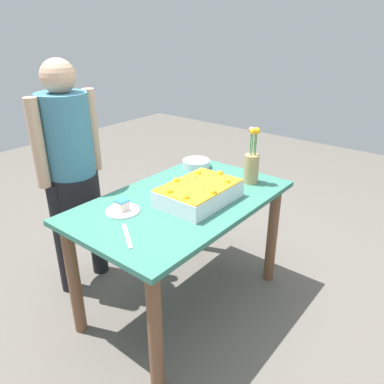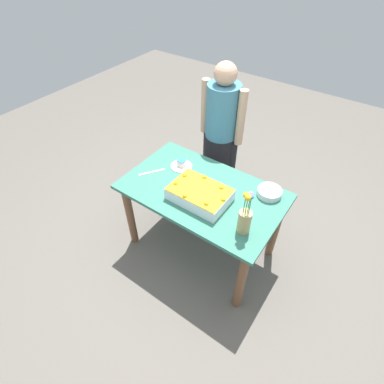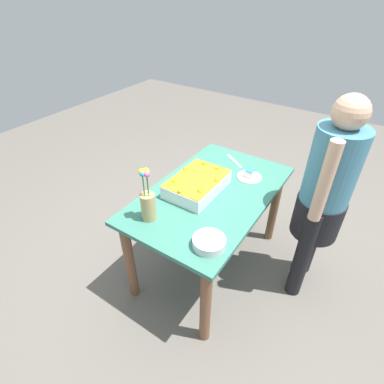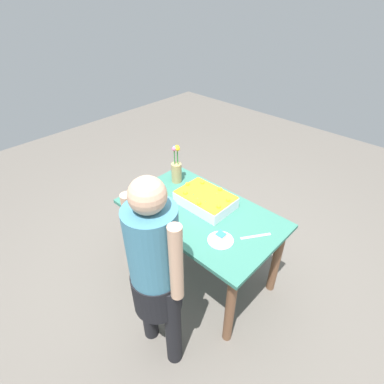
{
  "view_description": "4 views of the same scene",
  "coord_description": "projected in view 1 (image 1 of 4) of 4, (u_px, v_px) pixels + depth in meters",
  "views": [
    {
      "loc": [
        -1.48,
        -1.26,
        1.66
      ],
      "look_at": [
        0.08,
        -0.01,
        0.76
      ],
      "focal_mm": 35.0,
      "sensor_mm": 36.0,
      "label": 1
    },
    {
      "loc": [
        0.94,
        -1.47,
        2.37
      ],
      "look_at": [
        -0.04,
        -0.09,
        0.76
      ],
      "focal_mm": 28.0,
      "sensor_mm": 36.0,
      "label": 2
    },
    {
      "loc": [
        1.5,
        0.84,
        1.98
      ],
      "look_at": [
        0.09,
        -0.1,
        0.75
      ],
      "focal_mm": 28.0,
      "sensor_mm": 36.0,
      "label": 3
    },
    {
      "loc": [
        -1.23,
        1.4,
        2.25
      ],
      "look_at": [
        0.1,
        -0.0,
        0.89
      ],
      "focal_mm": 28.0,
      "sensor_mm": 36.0,
      "label": 4
    }
  ],
  "objects": [
    {
      "name": "sheet_cake",
      "position": [
        199.0,
        193.0,
        2.1
      ],
      "size": [
        0.45,
        0.31,
        0.13
      ],
      "color": "white",
      "rests_on": "dining_table"
    },
    {
      "name": "serving_plate_with_slice",
      "position": [
        123.0,
        208.0,
        2.0
      ],
      "size": [
        0.19,
        0.19,
        0.07
      ],
      "color": "white",
      "rests_on": "dining_table"
    },
    {
      "name": "person_standing",
      "position": [
        71.0,
        166.0,
        2.32
      ],
      "size": [
        0.45,
        0.31,
        1.49
      ],
      "rotation": [
        0.0,
        0.0,
        -1.57
      ],
      "color": "black",
      "rests_on": "ground_plane"
    },
    {
      "name": "cake_knife",
      "position": [
        127.0,
        236.0,
        1.77
      ],
      "size": [
        0.15,
        0.2,
        0.0
      ],
      "primitive_type": "cube",
      "rotation": [
        0.0,
        0.0,
        0.97
      ],
      "color": "silver",
      "rests_on": "dining_table"
    },
    {
      "name": "ground_plane",
      "position": [
        183.0,
        301.0,
        2.45
      ],
      "size": [
        8.0,
        8.0,
        0.0
      ],
      "primitive_type": "plane",
      "color": "#605A53"
    },
    {
      "name": "dining_table",
      "position": [
        182.0,
        219.0,
        2.2
      ],
      "size": [
        1.29,
        0.78,
        0.74
      ],
      "color": "#357362",
      "rests_on": "ground_plane"
    },
    {
      "name": "fruit_bowl",
      "position": [
        196.0,
        164.0,
        2.61
      ],
      "size": [
        0.19,
        0.19,
        0.05
      ],
      "primitive_type": "cylinder",
      "color": "silver",
      "rests_on": "dining_table"
    },
    {
      "name": "flower_vase",
      "position": [
        252.0,
        164.0,
        2.32
      ],
      "size": [
        0.09,
        0.09,
        0.36
      ],
      "color": "tan",
      "rests_on": "dining_table"
    }
  ]
}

